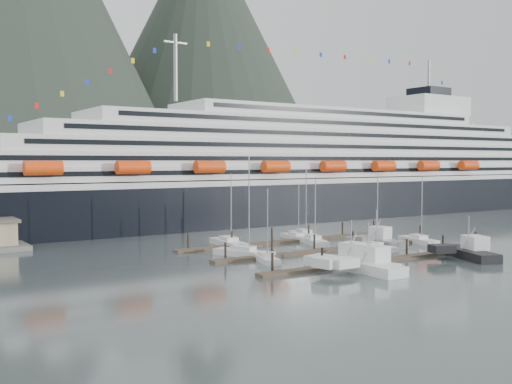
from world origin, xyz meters
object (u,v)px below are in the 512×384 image
at_px(trawler_e, 376,241).
at_px(sailboat_g, 296,238).
at_px(sailboat_d, 373,247).
at_px(sailboat_e, 229,244).
at_px(cruise_ship, 306,175).
at_px(sailboat_a, 266,259).
at_px(sailboat_h, 418,241).
at_px(sailboat_c, 313,242).
at_px(sailboat_f, 304,236).
at_px(trawler_d, 467,252).
at_px(trawler_a, 350,263).
at_px(trawler_b, 367,265).
at_px(sailboat_b, 244,253).

bearing_deg(trawler_e, sailboat_g, 13.10).
xyz_separation_m(sailboat_d, sailboat_e, (-19.45, 17.87, 0.03)).
xyz_separation_m(cruise_ship, trawler_e, (-24.27, -51.91, -11.10)).
distance_m(sailboat_e, trawler_e, 27.40).
relative_size(sailboat_d, trawler_e, 1.14).
height_order(sailboat_a, sailboat_g, sailboat_a).
xyz_separation_m(sailboat_e, sailboat_h, (32.67, -16.69, -0.01)).
bearing_deg(sailboat_g, cruise_ship, -32.13).
bearing_deg(sailboat_c, sailboat_h, -100.49).
height_order(cruise_ship, sailboat_f, cruise_ship).
bearing_deg(sailboat_c, trawler_d, -138.56).
height_order(sailboat_e, trawler_d, sailboat_e).
xyz_separation_m(sailboat_c, sailboat_h, (17.59, -10.33, -0.00)).
distance_m(sailboat_d, sailboat_g, 18.37).
height_order(cruise_ship, trawler_e, cruise_ship).
bearing_deg(sailboat_a, trawler_d, -99.94).
distance_m(sailboat_f, trawler_a, 36.36).
bearing_deg(trawler_b, cruise_ship, -31.21).
xyz_separation_m(sailboat_c, trawler_a, (-12.64, -24.27, 0.55)).
distance_m(trawler_b, trawler_d, 22.38).
relative_size(sailboat_g, trawler_a, 0.78).
xyz_separation_m(sailboat_c, sailboat_g, (0.79, 6.50, -0.03)).
bearing_deg(sailboat_f, trawler_a, 167.13).
bearing_deg(cruise_ship, sailboat_g, -130.48).
xyz_separation_m(sailboat_b, trawler_d, (29.60, -21.67, 0.49)).
height_order(cruise_ship, sailboat_e, cruise_ship).
height_order(sailboat_c, trawler_b, sailboat_c).
bearing_deg(cruise_ship, trawler_a, -123.53).
bearing_deg(sailboat_b, sailboat_a, 156.55).
xyz_separation_m(sailboat_e, sailboat_g, (15.87, 0.14, -0.04)).
distance_m(sailboat_c, sailboat_g, 6.55).
xyz_separation_m(sailboat_f, trawler_d, (6.60, -34.94, 0.50)).
relative_size(sailboat_d, trawler_b, 1.14).
height_order(sailboat_a, trawler_a, sailboat_a).
relative_size(sailboat_c, trawler_b, 1.11).
bearing_deg(trawler_a, sailboat_h, -78.78).
bearing_deg(trawler_b, trawler_a, 18.48).
xyz_separation_m(sailboat_f, trawler_a, (-16.63, -32.33, 0.54)).
xyz_separation_m(cruise_ship, sailboat_d, (-27.58, -54.52, -11.63)).
relative_size(sailboat_a, trawler_d, 0.90).
relative_size(sailboat_h, trawler_e, 1.10).
height_order(sailboat_b, sailboat_e, sailboat_b).
distance_m(cruise_ship, sailboat_a, 75.72).
distance_m(cruise_ship, trawler_e, 58.37).
height_order(sailboat_f, sailboat_g, sailboat_f).
xyz_separation_m(sailboat_a, sailboat_e, (3.91, 18.15, 0.03)).
height_order(sailboat_h, trawler_a, sailboat_h).
relative_size(trawler_a, trawler_b, 1.24).
bearing_deg(sailboat_h, sailboat_e, 73.52).
relative_size(sailboat_d, sailboat_h, 1.04).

